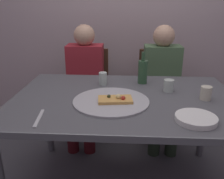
# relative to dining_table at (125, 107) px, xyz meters

# --- Properties ---
(back_wall) EXTENTS (6.00, 0.10, 2.60)m
(back_wall) POSITION_rel_dining_table_xyz_m (0.00, 1.40, 0.61)
(back_wall) COLOR #B29EA3
(back_wall) RESTS_ON ground_plane
(dining_table) EXTENTS (1.55, 1.04, 0.76)m
(dining_table) POSITION_rel_dining_table_xyz_m (0.00, 0.00, 0.00)
(dining_table) COLOR #4C4C51
(dining_table) RESTS_ON ground_plane
(pizza_tray) EXTENTS (0.50, 0.50, 0.01)m
(pizza_tray) POSITION_rel_dining_table_xyz_m (-0.09, -0.09, 0.08)
(pizza_tray) COLOR #ADADB2
(pizza_tray) RESTS_ON dining_table
(pizza_slice_last) EXTENTS (0.23, 0.15, 0.05)m
(pizza_slice_last) POSITION_rel_dining_table_xyz_m (-0.06, -0.10, 0.10)
(pizza_slice_last) COLOR tan
(pizza_slice_last) RESTS_ON pizza_tray
(wine_bottle) EXTENTS (0.07, 0.07, 0.25)m
(wine_bottle) POSITION_rel_dining_table_xyz_m (0.14, 0.32, 0.17)
(wine_bottle) COLOR #2D5133
(wine_bottle) RESTS_ON dining_table
(tumbler_near) EXTENTS (0.08, 0.08, 0.09)m
(tumbler_near) POSITION_rel_dining_table_xyz_m (0.32, 0.13, 0.12)
(tumbler_near) COLOR #B7C6BC
(tumbler_near) RESTS_ON dining_table
(tumbler_far) EXTENTS (0.07, 0.07, 0.09)m
(tumbler_far) POSITION_rel_dining_table_xyz_m (0.54, -0.01, 0.12)
(tumbler_far) COLOR beige
(tumbler_far) RESTS_ON dining_table
(wine_glass) EXTENTS (0.06, 0.06, 0.10)m
(wine_glass) POSITION_rel_dining_table_xyz_m (-0.18, 0.26, 0.12)
(wine_glass) COLOR #B7C6BC
(wine_glass) RESTS_ON dining_table
(plate_stack) EXTENTS (0.23, 0.23, 0.03)m
(plate_stack) POSITION_rel_dining_table_xyz_m (0.39, -0.33, 0.09)
(plate_stack) COLOR white
(plate_stack) RESTS_ON dining_table
(table_knife) EXTENTS (0.05, 0.22, 0.01)m
(table_knife) POSITION_rel_dining_table_xyz_m (-0.48, -0.36, 0.08)
(table_knife) COLOR #B7B7BC
(table_knife) RESTS_ON dining_table
(chair_left) EXTENTS (0.44, 0.44, 0.90)m
(chair_left) POSITION_rel_dining_table_xyz_m (-0.41, 0.92, -0.17)
(chair_left) COLOR #472D1E
(chair_left) RESTS_ON ground_plane
(chair_right) EXTENTS (0.44, 0.44, 0.90)m
(chair_right) POSITION_rel_dining_table_xyz_m (0.36, 0.92, -0.17)
(chair_right) COLOR #472D1E
(chair_right) RESTS_ON ground_plane
(guest_in_sweater) EXTENTS (0.36, 0.56, 1.17)m
(guest_in_sweater) POSITION_rel_dining_table_xyz_m (-0.41, 0.77, -0.04)
(guest_in_sweater) COLOR maroon
(guest_in_sweater) RESTS_ON ground_plane
(guest_in_beanie) EXTENTS (0.36, 0.56, 1.17)m
(guest_in_beanie) POSITION_rel_dining_table_xyz_m (0.36, 0.77, -0.04)
(guest_in_beanie) COLOR #4C6B47
(guest_in_beanie) RESTS_ON ground_plane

